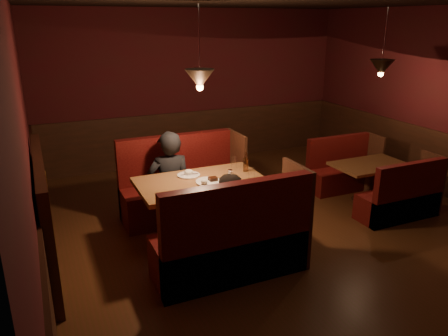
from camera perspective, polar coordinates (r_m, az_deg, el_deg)
name	(u,v)px	position (r m, az deg, el deg)	size (l,w,h in m)	color
room	(271,159)	(5.43, 6.18, 1.20)	(6.02, 7.02, 2.92)	#552B19
main_table	(203,195)	(5.39, -2.77, -3.52)	(1.55, 0.94, 1.08)	brown
main_bench_far	(182,191)	(6.26, -5.50, -2.99)	(1.70, 0.61, 1.16)	#3A0507
main_bench_near	(234,246)	(4.78, 1.37, -10.15)	(1.70, 0.61, 1.16)	#3A0507
second_table	(369,174)	(7.00, 18.46, -0.73)	(1.10, 0.71, 0.62)	brown
second_bench_far	(342,172)	(7.54, 15.16, -0.50)	(1.22, 0.46, 0.87)	#3A0507
second_bench_near	(402,200)	(6.65, 22.22, -3.91)	(1.22, 0.46, 0.87)	#3A0507
diner_a	(169,166)	(5.88, -7.17, 0.26)	(0.60, 0.40, 1.66)	black
diner_b	(233,205)	(4.93, 1.22, -4.85)	(0.69, 0.53, 1.41)	black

